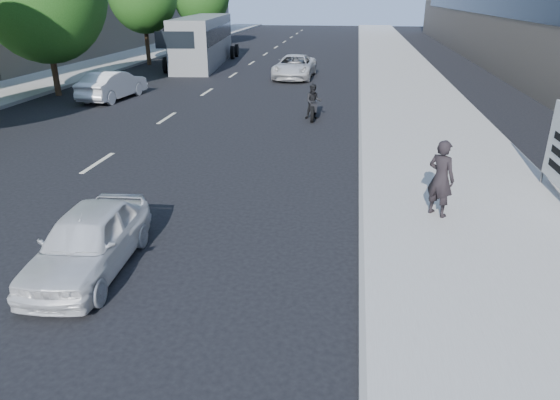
% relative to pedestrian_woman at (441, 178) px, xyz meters
% --- Properties ---
extents(ground, '(160.00, 160.00, 0.00)m').
position_rel_pedestrian_woman_xyz_m(ground, '(-3.14, -5.18, -1.02)').
color(ground, black).
rests_on(ground, ground).
extents(near_sidewalk, '(5.00, 120.00, 0.15)m').
position_rel_pedestrian_woman_xyz_m(near_sidewalk, '(0.86, 14.82, -0.95)').
color(near_sidewalk, '#A29E97').
rests_on(near_sidewalk, ground).
extents(far_sidewalk, '(4.50, 120.00, 0.15)m').
position_rel_pedestrian_woman_xyz_m(far_sidewalk, '(-19.89, 14.82, -0.95)').
color(far_sidewalk, '#A29E97').
rests_on(far_sidewalk, ground).
extents(pedestrian_woman, '(0.75, 0.73, 1.74)m').
position_rel_pedestrian_woman_xyz_m(pedestrian_woman, '(0.00, 0.00, 0.00)').
color(pedestrian_woman, black).
rests_on(pedestrian_woman, near_sidewalk).
extents(white_sedan_near, '(1.62, 3.59, 1.20)m').
position_rel_pedestrian_woman_xyz_m(white_sedan_near, '(-6.69, -3.18, -0.42)').
color(white_sedan_near, silver).
rests_on(white_sedan_near, ground).
extents(white_sedan_mid, '(1.93, 4.32, 1.38)m').
position_rel_pedestrian_woman_xyz_m(white_sedan_mid, '(-13.62, 12.34, -0.33)').
color(white_sedan_mid, white).
rests_on(white_sedan_mid, ground).
extents(white_sedan_far, '(2.40, 4.95, 1.36)m').
position_rel_pedestrian_woman_xyz_m(white_sedan_far, '(-5.63, 20.15, -0.34)').
color(white_sedan_far, silver).
rests_on(white_sedan_far, ground).
extents(motorcycle, '(0.73, 2.05, 1.42)m').
position_rel_pedestrian_woman_xyz_m(motorcycle, '(-3.60, 9.61, -0.39)').
color(motorcycle, black).
rests_on(motorcycle, ground).
extents(bus, '(3.89, 12.29, 3.30)m').
position_rel_pedestrian_woman_xyz_m(bus, '(-12.87, 25.53, 0.61)').
color(bus, slate).
rests_on(bus, ground).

